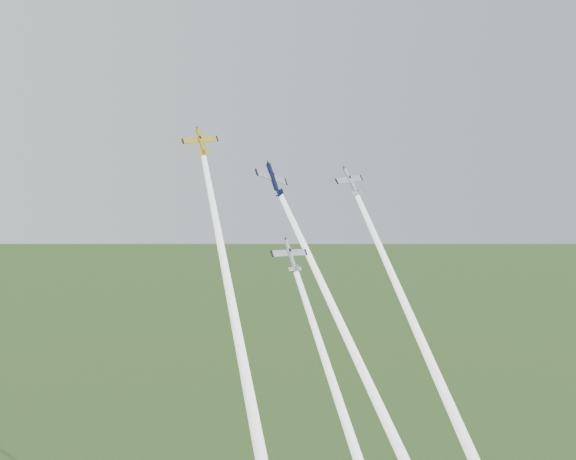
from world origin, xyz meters
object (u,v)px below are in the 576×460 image
object	(u,v)px
plane_navy	(273,179)
plane_silver_low	(291,255)
plane_silver_right	(351,181)
plane_yellow	(201,142)

from	to	relation	value
plane_navy	plane_silver_low	size ratio (longest dim) A/B	1.18
plane_silver_right	plane_silver_low	xyz separation A→B (m)	(-17.02, -7.14, -12.20)
plane_yellow	plane_silver_right	size ratio (longest dim) A/B	0.96
plane_navy	plane_silver_low	xyz separation A→B (m)	(-1.78, -9.44, -12.63)
plane_yellow	plane_silver_right	xyz separation A→B (m)	(26.83, -7.94, -7.16)
plane_silver_right	plane_silver_low	world-z (taller)	plane_silver_right
plane_navy	plane_silver_low	world-z (taller)	plane_navy
plane_yellow	plane_silver_low	bearing A→B (deg)	-50.87
plane_silver_low	plane_yellow	bearing A→B (deg)	118.65
plane_navy	plane_silver_right	bearing A→B (deg)	-28.88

